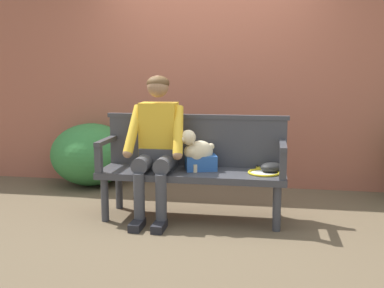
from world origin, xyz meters
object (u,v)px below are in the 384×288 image
(sports_bag, at_px, (201,163))
(garden_bench, at_px, (192,177))
(person_seated, at_px, (157,141))
(dog_on_bench, at_px, (197,150))
(tennis_racket, at_px, (263,172))
(baseball_glove, at_px, (272,167))

(sports_bag, bearing_deg, garden_bench, -147.68)
(garden_bench, xyz_separation_m, sports_bag, (0.08, 0.05, 0.13))
(person_seated, xyz_separation_m, dog_on_bench, (0.37, 0.03, -0.08))
(garden_bench, distance_m, tennis_racket, 0.65)
(baseball_glove, bearing_deg, dog_on_bench, 153.44)
(garden_bench, relative_size, sports_bag, 6.14)
(tennis_racket, relative_size, baseball_glove, 2.64)
(tennis_racket, bearing_deg, person_seated, -178.03)
(person_seated, bearing_deg, sports_bag, 9.03)
(dog_on_bench, bearing_deg, baseball_glove, 4.13)
(baseball_glove, bearing_deg, garden_bench, 154.22)
(garden_bench, xyz_separation_m, baseball_glove, (0.73, 0.06, 0.10))
(baseball_glove, bearing_deg, person_seated, 153.59)
(tennis_racket, relative_size, sports_bag, 2.08)
(dog_on_bench, xyz_separation_m, sports_bag, (0.03, 0.03, -0.12))
(person_seated, distance_m, sports_bag, 0.45)
(person_seated, relative_size, sports_bag, 4.75)
(dog_on_bench, height_order, tennis_racket, dog_on_bench)
(person_seated, bearing_deg, baseball_glove, 4.28)
(tennis_racket, bearing_deg, dog_on_bench, -179.60)
(tennis_racket, height_order, sports_bag, sports_bag)
(dog_on_bench, relative_size, tennis_racket, 0.67)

